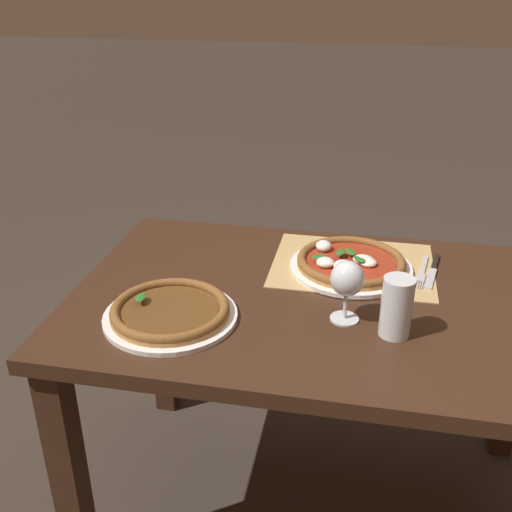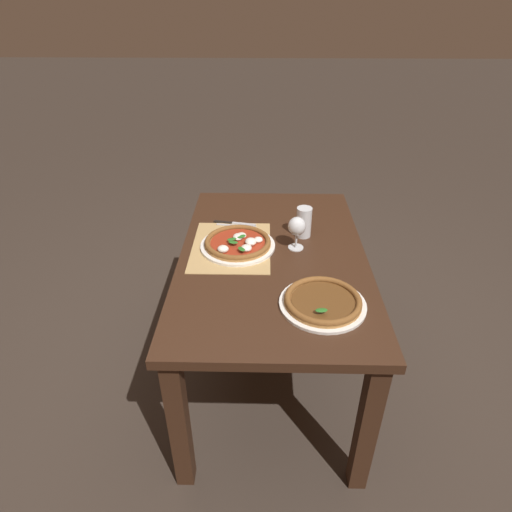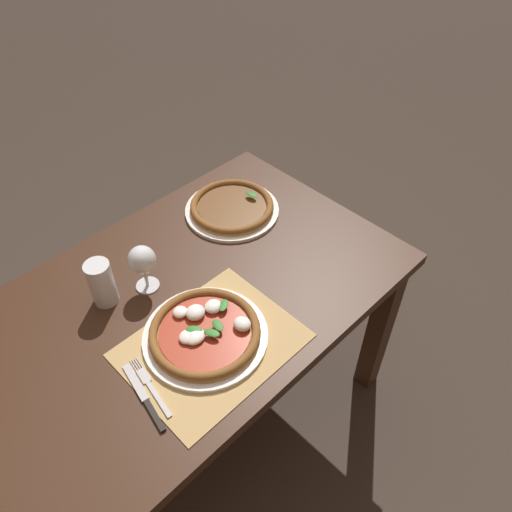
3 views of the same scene
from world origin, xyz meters
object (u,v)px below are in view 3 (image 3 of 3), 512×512
pizza_near (205,332)px  pint_glass (102,284)px  wine_glass (142,261)px  pizza_far (232,207)px  knife (144,396)px  fork (150,386)px

pizza_near → pint_glass: (-0.12, 0.30, 0.05)m
pizza_near → wine_glass: bearing=90.2°
pizza_far → wine_glass: (-0.41, -0.08, 0.09)m
wine_glass → knife: size_ratio=0.72×
pizza_near → knife: 0.23m
pizza_near → pizza_far: bearing=39.4°
pint_glass → fork: 0.34m
fork → wine_glass: bearing=55.0°
pint_glass → fork: pint_glass is taller
pizza_near → fork: (-0.20, -0.02, -0.02)m
fork → knife: 0.03m
wine_glass → pint_glass: bearing=160.5°
pizza_far → pint_glass: size_ratio=2.24×
pint_glass → knife: bearing=-108.1°
pizza_near → pizza_far: 0.53m
pizza_near → fork: pizza_near is taller
pint_glass → knife: (-0.11, -0.33, -0.06)m
pizza_near → fork: bearing=-174.5°
wine_glass → knife: 0.38m
pizza_near → knife: size_ratio=1.59×
wine_glass → fork: bearing=-125.0°
pizza_near → pizza_far: (0.41, 0.34, -0.00)m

